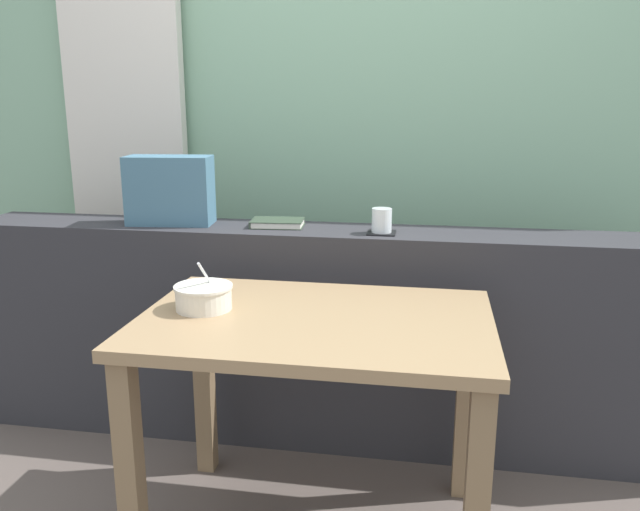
# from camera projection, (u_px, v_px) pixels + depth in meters

# --- Properties ---
(outdoor_backdrop) EXTENTS (4.80, 0.08, 2.80)m
(outdoor_backdrop) POSITION_uv_depth(u_px,v_px,m) (353.00, 78.00, 2.85)
(outdoor_backdrop) COLOR #84B293
(outdoor_backdrop) RESTS_ON ground
(curtain_left_panel) EXTENTS (0.56, 0.06, 2.50)m
(curtain_left_panel) POSITION_uv_depth(u_px,v_px,m) (126.00, 113.00, 2.96)
(curtain_left_panel) COLOR silver
(curtain_left_panel) RESTS_ON ground
(dark_console_ledge) EXTENTS (2.80, 0.28, 0.85)m
(dark_console_ledge) POSITION_uv_depth(u_px,v_px,m) (331.00, 336.00, 2.49)
(dark_console_ledge) COLOR #2D2D33
(dark_console_ledge) RESTS_ON ground
(breakfast_table) EXTENTS (1.01, 0.68, 0.71)m
(breakfast_table) POSITION_uv_depth(u_px,v_px,m) (315.00, 356.00, 1.87)
(breakfast_table) COLOR #826849
(breakfast_table) RESTS_ON ground
(coaster_square) EXTENTS (0.10, 0.10, 0.00)m
(coaster_square) POSITION_uv_depth(u_px,v_px,m) (381.00, 233.00, 2.31)
(coaster_square) COLOR black
(coaster_square) RESTS_ON dark_console_ledge
(juice_glass) EXTENTS (0.07, 0.07, 0.09)m
(juice_glass) POSITION_uv_depth(u_px,v_px,m) (382.00, 221.00, 2.30)
(juice_glass) COLOR white
(juice_glass) RESTS_ON coaster_square
(closed_book) EXTENTS (0.21, 0.15, 0.03)m
(closed_book) POSITION_uv_depth(u_px,v_px,m) (277.00, 223.00, 2.43)
(closed_book) COLOR #334233
(closed_book) RESTS_ON dark_console_ledge
(throw_pillow) EXTENTS (0.33, 0.17, 0.26)m
(throw_pillow) POSITION_uv_depth(u_px,v_px,m) (170.00, 190.00, 2.45)
(throw_pillow) COLOR #426B84
(throw_pillow) RESTS_ON dark_console_ledge
(soup_bowl) EXTENTS (0.17, 0.17, 0.15)m
(soup_bowl) POSITION_uv_depth(u_px,v_px,m) (204.00, 297.00, 1.90)
(soup_bowl) COLOR silver
(soup_bowl) RESTS_ON breakfast_table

